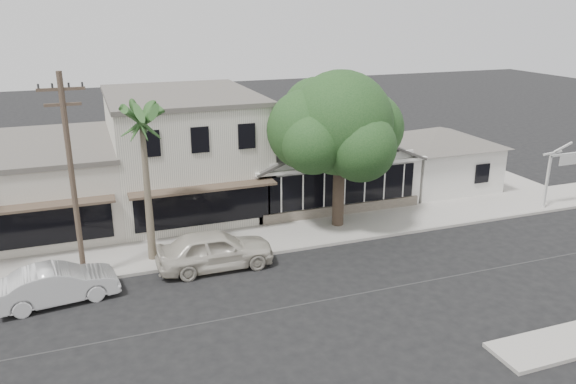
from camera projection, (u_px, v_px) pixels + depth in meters
name	position (u px, v px, depth m)	size (l,w,h in m)	color
ground	(322.00, 301.00, 22.76)	(140.00, 140.00, 0.00)	black
sidewalk_north	(107.00, 261.00, 26.13)	(90.00, 3.50, 0.15)	#9E9991
corner_shop	(317.00, 155.00, 34.70)	(10.40, 8.60, 5.10)	silver
side_cottage	(437.00, 164.00, 36.87)	(6.00, 6.00, 3.00)	silver
row_building_near	(184.00, 153.00, 32.79)	(8.00, 10.00, 6.50)	silver
row_building_midnear	(18.00, 188.00, 30.19)	(10.00, 10.00, 4.20)	beige
utility_pole	(72.00, 175.00, 22.94)	(1.80, 0.24, 9.00)	brown
car_0	(215.00, 249.00, 25.40)	(2.12, 5.28, 1.80)	beige
car_1	(58.00, 284.00, 22.49)	(1.62, 4.65, 1.53)	silver
shade_tree	(337.00, 126.00, 28.91)	(7.58, 6.85, 8.41)	#4D3E2E
palm_east	(141.00, 119.00, 24.22)	(3.27, 3.27, 7.92)	#726651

